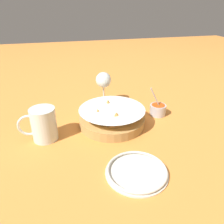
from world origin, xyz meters
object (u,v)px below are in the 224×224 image
object	(u,v)px
side_plate	(137,171)
beer_mug	(44,125)
wine_glass	(104,81)
food_basket	(112,118)
sauce_cup	(158,109)

from	to	relation	value
side_plate	beer_mug	bearing A→B (deg)	-44.28
wine_glass	side_plate	xyz separation A→B (m)	(0.01, 0.48, -0.10)
food_basket	sauce_cup	world-z (taller)	sauce_cup
sauce_cup	side_plate	distance (m)	0.38
food_basket	side_plate	world-z (taller)	food_basket
food_basket	side_plate	distance (m)	0.28
wine_glass	side_plate	size ratio (longest dim) A/B	0.85
food_basket	beer_mug	world-z (taller)	beer_mug
side_plate	food_basket	bearing A→B (deg)	-90.18
food_basket	wine_glass	xyz separation A→B (m)	(-0.01, -0.20, 0.08)
sauce_cup	wine_glass	xyz separation A→B (m)	(0.20, -0.17, 0.09)
beer_mug	wine_glass	bearing A→B (deg)	-138.39
beer_mug	sauce_cup	bearing A→B (deg)	-171.53
wine_glass	beer_mug	distance (m)	0.36
sauce_cup	beer_mug	bearing A→B (deg)	8.47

